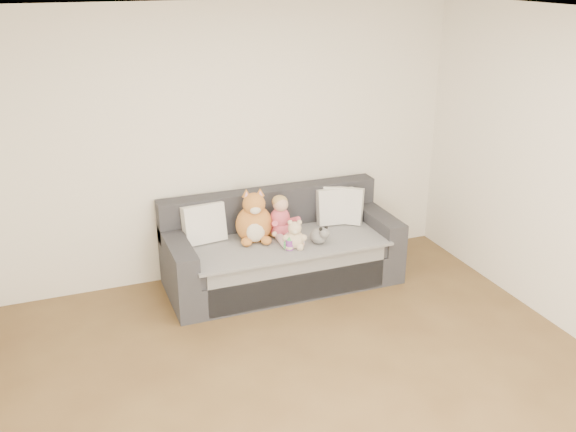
% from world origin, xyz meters
% --- Properties ---
extents(room_shell, '(5.00, 5.00, 5.00)m').
position_xyz_m(room_shell, '(0.00, 0.42, 1.30)').
color(room_shell, brown).
rests_on(room_shell, ground).
extents(sofa, '(2.20, 0.94, 0.85)m').
position_xyz_m(sofa, '(0.34, 2.06, 0.31)').
color(sofa, '#26262B').
rests_on(sofa, ground).
extents(cushion_left, '(0.41, 0.23, 0.37)m').
position_xyz_m(cushion_left, '(-0.37, 2.20, 0.65)').
color(cushion_left, silver).
rests_on(cushion_left, sofa).
extents(cushion_right_back, '(0.40, 0.22, 0.36)m').
position_xyz_m(cushion_right_back, '(0.97, 2.18, 0.65)').
color(cushion_right_back, silver).
rests_on(cushion_right_back, sofa).
extents(cushion_right_front, '(0.42, 0.38, 0.37)m').
position_xyz_m(cushion_right_front, '(1.04, 2.17, 0.65)').
color(cushion_right_front, silver).
rests_on(cushion_right_front, sofa).
extents(toddler, '(0.30, 0.43, 0.42)m').
position_xyz_m(toddler, '(0.33, 2.02, 0.65)').
color(toddler, '#CA4760').
rests_on(toddler, sofa).
extents(plush_cat, '(0.41, 0.36, 0.53)m').
position_xyz_m(plush_cat, '(0.08, 2.06, 0.67)').
color(plush_cat, '#BE732A').
rests_on(plush_cat, sofa).
extents(teddy_bear, '(0.21, 0.17, 0.28)m').
position_xyz_m(teddy_bear, '(0.36, 1.76, 0.58)').
color(teddy_bear, beige).
rests_on(teddy_bear, sofa).
extents(plush_cow, '(0.15, 0.23, 0.19)m').
position_xyz_m(plush_cow, '(0.61, 1.78, 0.55)').
color(plush_cow, white).
rests_on(plush_cow, sofa).
extents(sippy_cup, '(0.12, 0.08, 0.13)m').
position_xyz_m(sippy_cup, '(0.30, 1.74, 0.54)').
color(sippy_cup, purple).
rests_on(sippy_cup, sofa).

